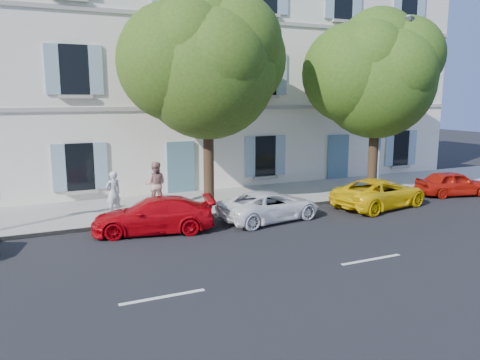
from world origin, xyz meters
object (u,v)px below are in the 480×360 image
car_red_hatchback (453,183)px  pedestrian_a (113,193)px  car_yellow_supercar (380,193)px  pedestrian_b (155,184)px  tree_left (208,71)px  street_lamp (384,97)px  car_red_coupe (153,215)px  car_white_coupe (270,206)px  tree_right (377,81)px

car_red_hatchback → pedestrian_a: 15.14m
pedestrian_a → car_yellow_supercar: bearing=144.2°
pedestrian_a → pedestrian_b: 1.90m
pedestrian_b → tree_left: bearing=-175.4°
street_lamp → pedestrian_a: 12.29m
car_red_coupe → car_yellow_supercar: car_yellow_supercar is taller
car_yellow_supercar → car_red_hatchback: car_yellow_supercar is taller
pedestrian_a → car_white_coupe: bearing=132.2°
tree_right → pedestrian_a: bearing=176.2°
car_red_coupe → car_yellow_supercar: size_ratio=0.94×
car_red_hatchback → tree_left: 12.42m
tree_right → pedestrian_a: tree_right is taller
street_lamp → pedestrian_a: size_ratio=4.63×
tree_right → pedestrian_a: 12.27m
pedestrian_a → pedestrian_b: (1.77, 0.67, 0.08)m
car_red_coupe → car_white_coupe: size_ratio=1.03×
tree_left → car_white_coupe: bearing=-61.7°
car_red_coupe → tree_right: tree_right is taller
tree_right → pedestrian_a: size_ratio=4.77×
car_red_coupe → car_red_hatchback: size_ratio=1.20×
car_yellow_supercar → pedestrian_a: pedestrian_a is taller
tree_right → car_red_hatchback: bearing=-23.7°
car_red_coupe → car_white_coupe: car_red_coupe is taller
tree_left → street_lamp: bearing=-7.3°
tree_left → street_lamp: tree_left is taller
tree_right → street_lamp: tree_right is taller
car_white_coupe → car_red_hatchback: bearing=-97.0°
car_white_coupe → tree_right: size_ratio=0.50×
car_white_coupe → car_red_hatchback: size_ratio=1.16×
car_yellow_supercar → tree_left: size_ratio=0.52×
street_lamp → car_red_coupe: bearing=-172.9°
car_white_coupe → tree_right: tree_right is taller
car_white_coupe → pedestrian_b: 4.78m
car_white_coupe → pedestrian_a: (-5.20, 2.62, 0.43)m
pedestrian_b → pedestrian_a: bearing=43.9°
car_red_hatchback → tree_left: bearing=92.5°
car_red_coupe → pedestrian_a: pedestrian_a is taller
car_red_coupe → pedestrian_b: pedestrian_b is taller
tree_left → tree_right: tree_left is taller
pedestrian_a → street_lamp: bearing=153.9°
street_lamp → pedestrian_b: size_ratio=4.21×
tree_left → pedestrian_a: size_ratio=5.03×
pedestrian_b → tree_right: bearing=-165.3°
car_yellow_supercar → tree_left: (-6.50, 2.69, 4.91)m
car_yellow_supercar → pedestrian_a: (-10.30, 2.69, 0.38)m
car_red_coupe → car_red_hatchback: (14.06, 0.08, -0.01)m
car_yellow_supercar → tree_right: size_ratio=0.55×
car_white_coupe → street_lamp: 7.79m
tree_left → street_lamp: size_ratio=1.09×
car_red_hatchback → car_yellow_supercar: bearing=109.1°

